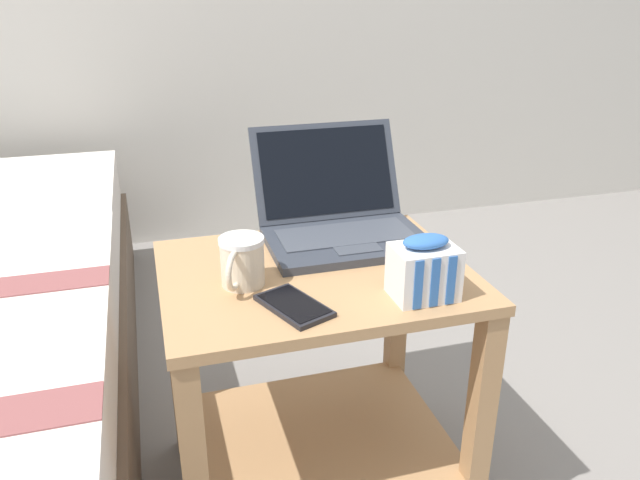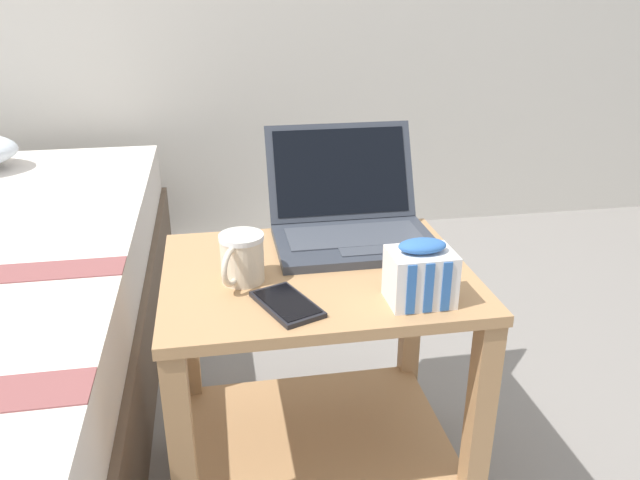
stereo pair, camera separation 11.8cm
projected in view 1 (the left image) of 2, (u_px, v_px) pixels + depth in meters
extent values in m
cube|color=tan|center=(315.00, 275.00, 1.25)|extent=(0.61, 0.48, 0.02)
cube|color=tan|center=(316.00, 436.00, 1.40)|extent=(0.57, 0.44, 0.02)
cube|color=tan|center=(479.00, 429.00, 1.24)|extent=(0.04, 0.04, 0.53)
cube|color=tan|center=(178.00, 357.00, 1.47)|extent=(0.04, 0.04, 0.53)
cube|color=tan|center=(396.00, 323.00, 1.61)|extent=(0.04, 0.04, 0.53)
cube|color=#333842|center=(348.00, 241.00, 1.35)|extent=(0.34, 0.23, 0.02)
cube|color=#424751|center=(345.00, 234.00, 1.36)|extent=(0.29, 0.13, 0.00)
cube|color=#424751|center=(357.00, 248.00, 1.29)|extent=(0.10, 0.05, 0.00)
cube|color=#333842|center=(326.00, 171.00, 1.46)|extent=(0.34, 0.10, 0.21)
cube|color=black|center=(327.00, 171.00, 1.45)|extent=(0.31, 0.09, 0.18)
cube|color=orange|center=(327.00, 166.00, 1.46)|extent=(0.05, 0.02, 0.03)
cube|color=green|center=(353.00, 160.00, 1.48)|extent=(0.04, 0.02, 0.03)
cube|color=blue|center=(299.00, 152.00, 1.45)|extent=(0.04, 0.01, 0.02)
cylinder|color=beige|center=(242.00, 261.00, 1.17)|extent=(0.08, 0.08, 0.10)
cylinder|color=silver|center=(241.00, 240.00, 1.15)|extent=(0.08, 0.08, 0.01)
cylinder|color=black|center=(241.00, 245.00, 1.15)|extent=(0.07, 0.07, 0.01)
torus|color=beige|center=(234.00, 271.00, 1.12)|extent=(0.04, 0.07, 0.08)
cube|color=white|center=(424.00, 272.00, 1.12)|extent=(0.12, 0.09, 0.10)
cube|color=#3366B2|center=(418.00, 285.00, 1.07)|extent=(0.02, 0.00, 0.09)
cube|color=#3366B2|center=(435.00, 283.00, 1.08)|extent=(0.02, 0.00, 0.09)
cube|color=#3366B2|center=(451.00, 281.00, 1.09)|extent=(0.02, 0.00, 0.09)
ellipsoid|color=#3366B2|center=(426.00, 241.00, 1.10)|extent=(0.09, 0.05, 0.02)
cube|color=black|center=(294.00, 306.00, 1.10)|extent=(0.13, 0.16, 0.01)
cube|color=black|center=(294.00, 303.00, 1.09)|extent=(0.11, 0.15, 0.00)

